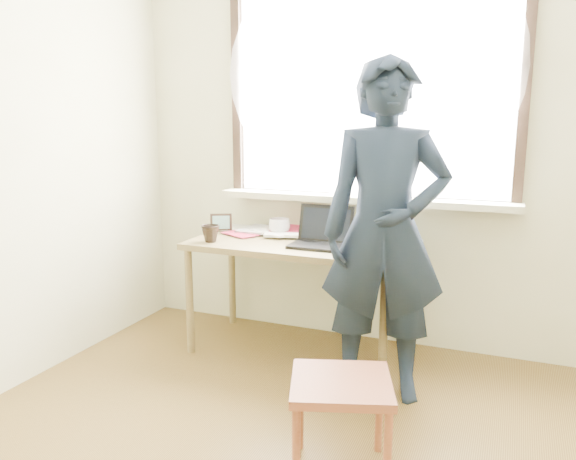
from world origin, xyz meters
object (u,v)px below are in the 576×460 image
at_px(desk, 298,254).
at_px(laptop, 322,236).
at_px(work_chair, 341,395).
at_px(person, 385,232).
at_px(mug_white, 279,227).
at_px(mug_dark, 210,234).

relative_size(desk, laptop, 3.87).
bearing_deg(work_chair, person, 90.44).
xyz_separation_m(laptop, mug_white, (-0.35, 0.18, -0.00)).
bearing_deg(work_chair, laptop, 112.77).
bearing_deg(person, laptop, 129.57).
height_order(desk, mug_white, mug_white).
distance_m(work_chair, person, 0.90).
xyz_separation_m(mug_white, mug_dark, (-0.31, -0.34, -0.00)).
bearing_deg(person, mug_white, 133.24).
xyz_separation_m(work_chair, person, (-0.01, 0.74, 0.52)).
height_order(work_chair, person, person).
bearing_deg(mug_dark, person, -7.98).
height_order(desk, person, person).
xyz_separation_m(desk, mug_dark, (-0.49, -0.20, 0.12)).
distance_m(mug_white, work_chair, 1.52).
relative_size(laptop, work_chair, 0.67).
xyz_separation_m(laptop, mug_dark, (-0.65, -0.16, -0.00)).
bearing_deg(mug_dark, mug_white, 48.09).
xyz_separation_m(mug_dark, work_chair, (1.09, -0.89, -0.40)).
bearing_deg(laptop, work_chair, -67.23).
relative_size(desk, mug_white, 9.52).
distance_m(mug_white, mug_dark, 0.46).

